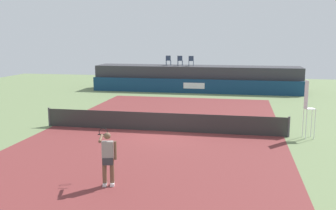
{
  "coord_description": "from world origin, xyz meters",
  "views": [
    {
      "loc": [
        3.85,
        -18.57,
        4.74
      ],
      "look_at": [
        -0.07,
        2.0,
        1.0
      ],
      "focal_mm": 40.9,
      "sensor_mm": 36.0,
      "label": 1
    }
  ],
  "objects_px": {
    "spectator_chair_left": "(180,60)",
    "net_post_near": "(49,117)",
    "spectator_chair_center": "(191,60)",
    "tennis_player": "(108,157)",
    "net_post_far": "(289,127)",
    "tennis_ball": "(164,120)",
    "spectator_chair_far_left": "(168,60)",
    "umpire_chair": "(308,105)"
  },
  "relations": [
    {
      "from": "net_post_near",
      "to": "net_post_far",
      "type": "height_order",
      "value": "same"
    },
    {
      "from": "umpire_chair",
      "to": "net_post_near",
      "type": "xyz_separation_m",
      "value": [
        -13.19,
        0.02,
        -1.09
      ]
    },
    {
      "from": "spectator_chair_far_left",
      "to": "tennis_ball",
      "type": "height_order",
      "value": "spectator_chair_far_left"
    },
    {
      "from": "net_post_near",
      "to": "tennis_ball",
      "type": "xyz_separation_m",
      "value": [
        5.84,
        2.43,
        -0.46
      ]
    },
    {
      "from": "spectator_chair_far_left",
      "to": "tennis_player",
      "type": "distance_m",
      "value": 22.92
    },
    {
      "from": "spectator_chair_far_left",
      "to": "net_post_far",
      "type": "height_order",
      "value": "spectator_chair_far_left"
    },
    {
      "from": "tennis_player",
      "to": "net_post_near",
      "type": "bearing_deg",
      "value": 128.85
    },
    {
      "from": "tennis_ball",
      "to": "umpire_chair",
      "type": "bearing_deg",
      "value": -18.41
    },
    {
      "from": "umpire_chair",
      "to": "tennis_player",
      "type": "distance_m",
      "value": 10.35
    },
    {
      "from": "net_post_far",
      "to": "tennis_ball",
      "type": "height_order",
      "value": "net_post_far"
    },
    {
      "from": "umpire_chair",
      "to": "net_post_far",
      "type": "xyz_separation_m",
      "value": [
        -0.79,
        0.02,
        -1.09
      ]
    },
    {
      "from": "spectator_chair_left",
      "to": "umpire_chair",
      "type": "xyz_separation_m",
      "value": [
        8.48,
        -15.23,
        -1.11
      ]
    },
    {
      "from": "tennis_player",
      "to": "net_post_far",
      "type": "bearing_deg",
      "value": 48.97
    },
    {
      "from": "umpire_chair",
      "to": "tennis_ball",
      "type": "distance_m",
      "value": 7.9
    },
    {
      "from": "spectator_chair_far_left",
      "to": "umpire_chair",
      "type": "bearing_deg",
      "value": -58.08
    },
    {
      "from": "spectator_chair_far_left",
      "to": "net_post_near",
      "type": "distance_m",
      "value": 15.91
    },
    {
      "from": "umpire_chair",
      "to": "net_post_near",
      "type": "height_order",
      "value": "umpire_chair"
    },
    {
      "from": "umpire_chair",
      "to": "net_post_near",
      "type": "relative_size",
      "value": 2.76
    },
    {
      "from": "spectator_chair_far_left",
      "to": "tennis_ball",
      "type": "relative_size",
      "value": 13.06
    },
    {
      "from": "spectator_chair_center",
      "to": "umpire_chair",
      "type": "xyz_separation_m",
      "value": [
        7.47,
        -15.1,
        -1.11
      ]
    },
    {
      "from": "net_post_far",
      "to": "tennis_ball",
      "type": "xyz_separation_m",
      "value": [
        -6.56,
        2.43,
        -0.46
      ]
    },
    {
      "from": "tennis_ball",
      "to": "spectator_chair_center",
      "type": "bearing_deg",
      "value": 90.54
    },
    {
      "from": "umpire_chair",
      "to": "spectator_chair_center",
      "type": "bearing_deg",
      "value": 116.33
    },
    {
      "from": "tennis_player",
      "to": "tennis_ball",
      "type": "relative_size",
      "value": 26.03
    },
    {
      "from": "spectator_chair_left",
      "to": "tennis_ball",
      "type": "height_order",
      "value": "spectator_chair_left"
    },
    {
      "from": "spectator_chair_center",
      "to": "umpire_chair",
      "type": "bearing_deg",
      "value": -63.67
    },
    {
      "from": "spectator_chair_left",
      "to": "net_post_far",
      "type": "xyz_separation_m",
      "value": [
        7.69,
        -15.21,
        -2.19
      ]
    },
    {
      "from": "spectator_chair_center",
      "to": "net_post_far",
      "type": "xyz_separation_m",
      "value": [
        6.68,
        -15.08,
        -2.19
      ]
    },
    {
      "from": "spectator_chair_left",
      "to": "umpire_chair",
      "type": "relative_size",
      "value": 0.32
    },
    {
      "from": "umpire_chair",
      "to": "net_post_far",
      "type": "bearing_deg",
      "value": 178.46
    },
    {
      "from": "spectator_chair_left",
      "to": "net_post_far",
      "type": "relative_size",
      "value": 0.89
    },
    {
      "from": "spectator_chair_far_left",
      "to": "tennis_player",
      "type": "relative_size",
      "value": 0.5
    },
    {
      "from": "net_post_far",
      "to": "spectator_chair_left",
      "type": "bearing_deg",
      "value": 116.82
    },
    {
      "from": "net_post_near",
      "to": "tennis_ball",
      "type": "relative_size",
      "value": 14.71
    },
    {
      "from": "spectator_chair_center",
      "to": "tennis_player",
      "type": "relative_size",
      "value": 0.5
    },
    {
      "from": "spectator_chair_left",
      "to": "spectator_chair_far_left",
      "type": "bearing_deg",
      "value": 173.46
    },
    {
      "from": "spectator_chair_center",
      "to": "umpire_chair",
      "type": "relative_size",
      "value": 0.32
    },
    {
      "from": "spectator_chair_center",
      "to": "tennis_ball",
      "type": "relative_size",
      "value": 13.06
    },
    {
      "from": "spectator_chair_far_left",
      "to": "tennis_player",
      "type": "bearing_deg",
      "value": -84.14
    },
    {
      "from": "spectator_chair_left",
      "to": "net_post_near",
      "type": "bearing_deg",
      "value": -107.2
    },
    {
      "from": "umpire_chair",
      "to": "net_post_far",
      "type": "distance_m",
      "value": 1.34
    },
    {
      "from": "net_post_far",
      "to": "umpire_chair",
      "type": "bearing_deg",
      "value": -1.54
    }
  ]
}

